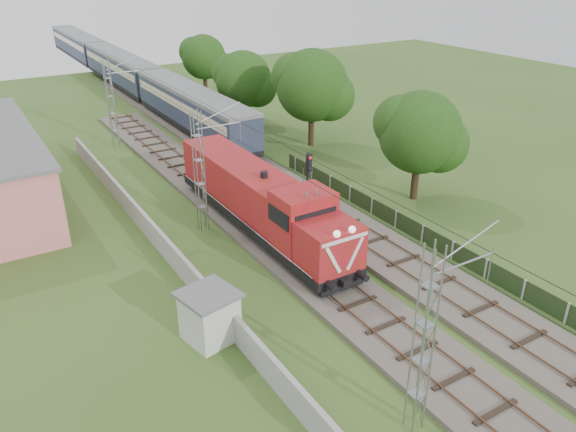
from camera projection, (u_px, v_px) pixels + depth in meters
ground at (349, 303)px, 29.35m from camera, size 140.00×140.00×0.00m
track_main at (281, 246)px, 34.67m from camera, size 4.20×70.00×0.45m
track_side at (253, 168)px, 47.04m from camera, size 4.20×80.00×0.45m
catenary at (200, 171)px, 35.47m from camera, size 3.31×70.00×8.00m
boundary_wall at (151, 231)px, 35.21m from camera, size 0.25×40.00×1.50m
fence at (423, 234)px, 35.18m from camera, size 0.12×32.00×1.20m
locomotive at (261, 200)px, 35.66m from camera, size 3.17×18.10×4.60m
coach_rake at (121, 67)px, 74.39m from camera, size 3.24×72.13×3.74m
signal_post at (308, 177)px, 35.76m from camera, size 0.56×0.45×5.23m
relay_hut at (210, 316)px, 26.15m from camera, size 2.89×2.89×2.52m
tree_a at (421, 133)px, 39.64m from camera, size 6.17×5.88×8.00m
tree_b at (313, 86)px, 50.75m from camera, size 6.88×6.55×8.91m
tree_c at (244, 80)px, 56.68m from camera, size 5.98×5.69×7.75m
tree_d at (204, 58)px, 69.71m from camera, size 5.73×5.46×7.43m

